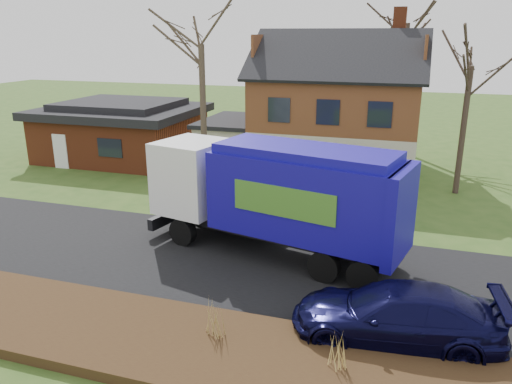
% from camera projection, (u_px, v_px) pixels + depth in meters
% --- Properties ---
extents(ground, '(120.00, 120.00, 0.00)m').
position_uv_depth(ground, '(220.00, 260.00, 18.07)').
color(ground, '#2F4E1A').
rests_on(ground, ground).
extents(road, '(80.00, 7.00, 0.02)m').
position_uv_depth(road, '(220.00, 260.00, 18.07)').
color(road, black).
rests_on(road, ground).
extents(mulch_verge, '(80.00, 3.50, 0.30)m').
position_uv_depth(mulch_verge, '(147.00, 338.00, 13.21)').
color(mulch_verge, '#321D10').
rests_on(mulch_verge, ground).
extents(main_house, '(12.95, 8.95, 9.26)m').
position_uv_depth(main_house, '(330.00, 102.00, 29.07)').
color(main_house, beige).
rests_on(main_house, ground).
extents(ranch_house, '(9.80, 8.20, 3.70)m').
position_uv_depth(ranch_house, '(122.00, 130.00, 32.79)').
color(ranch_house, brown).
rests_on(ranch_house, ground).
extents(garbage_truck, '(10.11, 4.76, 4.19)m').
position_uv_depth(garbage_truck, '(278.00, 193.00, 17.85)').
color(garbage_truck, black).
rests_on(garbage_truck, ground).
extents(silver_sedan, '(5.33, 3.60, 1.66)m').
position_uv_depth(silver_sedan, '(240.00, 205.00, 21.33)').
color(silver_sedan, '#97999E').
rests_on(silver_sedan, ground).
extents(navy_wagon, '(5.65, 2.76, 1.58)m').
position_uv_depth(navy_wagon, '(396.00, 315.00, 13.10)').
color(navy_wagon, black).
rests_on(navy_wagon, ground).
extents(tree_front_west, '(3.45, 3.45, 10.24)m').
position_uv_depth(tree_front_west, '(200.00, 21.00, 23.72)').
color(tree_front_west, '#46382A').
rests_on(tree_front_west, ground).
extents(tree_front_east, '(3.28, 3.28, 9.11)m').
position_uv_depth(tree_front_east, '(474.00, 43.00, 23.50)').
color(tree_front_east, '#3C2E24').
rests_on(tree_front_east, ground).
extents(tree_back, '(3.65, 3.65, 11.57)m').
position_uv_depth(tree_back, '(409.00, 5.00, 32.28)').
color(tree_back, '#382B22').
rests_on(tree_back, ground).
extents(grass_clump_mid, '(0.39, 0.32, 1.08)m').
position_uv_depth(grass_clump_mid, '(217.00, 316.00, 12.97)').
color(grass_clump_mid, '#9C7F45').
rests_on(grass_clump_mid, mulch_verge).
extents(grass_clump_east, '(0.33, 0.27, 0.83)m').
position_uv_depth(grass_clump_east, '(340.00, 352.00, 11.70)').
color(grass_clump_east, tan).
rests_on(grass_clump_east, mulch_verge).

